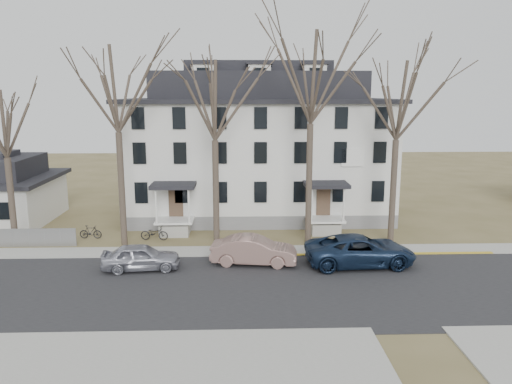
{
  "coord_description": "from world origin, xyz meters",
  "views": [
    {
      "loc": [
        -3.43,
        -21.67,
        9.74
      ],
      "look_at": [
        -2.44,
        9.0,
        3.59
      ],
      "focal_mm": 35.0,
      "sensor_mm": 36.0,
      "label": 1
    }
  ],
  "objects_px": {
    "car_tan": "(254,251)",
    "tree_bungalow": "(3,119)",
    "tree_center": "(311,70)",
    "tree_mid_right": "(398,94)",
    "car_silver": "(141,258)",
    "tree_mid_left": "(214,95)",
    "car_navy": "(360,251)",
    "tree_far_left": "(116,82)",
    "bicycle_left": "(154,234)",
    "boarding_house": "(258,148)",
    "bicycle_right": "(91,233)"
  },
  "relations": [
    {
      "from": "tree_bungalow",
      "to": "car_tan",
      "type": "xyz_separation_m",
      "value": [
        15.33,
        -4.13,
        -7.31
      ]
    },
    {
      "from": "tree_center",
      "to": "car_silver",
      "type": "bearing_deg",
      "value": -153.99
    },
    {
      "from": "bicycle_left",
      "to": "tree_center",
      "type": "bearing_deg",
      "value": -87.9
    },
    {
      "from": "tree_mid_left",
      "to": "car_tan",
      "type": "xyz_separation_m",
      "value": [
        2.33,
        -4.13,
        -8.79
      ]
    },
    {
      "from": "car_silver",
      "to": "car_navy",
      "type": "relative_size",
      "value": 0.69
    },
    {
      "from": "tree_center",
      "to": "car_navy",
      "type": "relative_size",
      "value": 2.36
    },
    {
      "from": "tree_far_left",
      "to": "tree_mid_right",
      "type": "height_order",
      "value": "tree_far_left"
    },
    {
      "from": "car_silver",
      "to": "tree_mid_right",
      "type": "bearing_deg",
      "value": -77.77
    },
    {
      "from": "tree_bungalow",
      "to": "tree_center",
      "type": "bearing_deg",
      "value": 0.0
    },
    {
      "from": "boarding_house",
      "to": "car_silver",
      "type": "xyz_separation_m",
      "value": [
        -6.97,
        -13.02,
        -4.65
      ]
    },
    {
      "from": "boarding_house",
      "to": "tree_far_left",
      "type": "height_order",
      "value": "tree_far_left"
    },
    {
      "from": "bicycle_right",
      "to": "tree_mid_right",
      "type": "bearing_deg",
      "value": -88.9
    },
    {
      "from": "tree_center",
      "to": "tree_mid_left",
      "type": "bearing_deg",
      "value": 180.0
    },
    {
      "from": "tree_center",
      "to": "tree_bungalow",
      "type": "relative_size",
      "value": 1.36
    },
    {
      "from": "tree_mid_right",
      "to": "tree_bungalow",
      "type": "xyz_separation_m",
      "value": [
        -24.5,
        0.0,
        -1.48
      ]
    },
    {
      "from": "tree_far_left",
      "to": "tree_mid_right",
      "type": "distance_m",
      "value": 17.52
    },
    {
      "from": "tree_mid_right",
      "to": "car_navy",
      "type": "xyz_separation_m",
      "value": [
        -3.12,
        -4.5,
        -8.74
      ]
    },
    {
      "from": "tree_mid_left",
      "to": "bicycle_right",
      "type": "height_order",
      "value": "tree_mid_left"
    },
    {
      "from": "tree_center",
      "to": "bicycle_left",
      "type": "xyz_separation_m",
      "value": [
        -10.19,
        0.79,
        -10.6
      ]
    },
    {
      "from": "bicycle_left",
      "to": "car_silver",
      "type": "bearing_deg",
      "value": -171.26
    },
    {
      "from": "tree_bungalow",
      "to": "car_silver",
      "type": "bearing_deg",
      "value": -28.32
    },
    {
      "from": "tree_far_left",
      "to": "bicycle_right",
      "type": "distance_m",
      "value": 10.29
    },
    {
      "from": "car_silver",
      "to": "tree_bungalow",
      "type": "bearing_deg",
      "value": 56.45
    },
    {
      "from": "tree_center",
      "to": "bicycle_right",
      "type": "relative_size",
      "value": 9.73
    },
    {
      "from": "tree_mid_left",
      "to": "car_navy",
      "type": "height_order",
      "value": "tree_mid_left"
    },
    {
      "from": "tree_far_left",
      "to": "car_tan",
      "type": "xyz_separation_m",
      "value": [
        8.33,
        -4.13,
        -9.54
      ]
    },
    {
      "from": "tree_bungalow",
      "to": "bicycle_left",
      "type": "bearing_deg",
      "value": 5.11
    },
    {
      "from": "bicycle_right",
      "to": "car_tan",
      "type": "bearing_deg",
      "value": -111.71
    },
    {
      "from": "tree_mid_left",
      "to": "car_tan",
      "type": "height_order",
      "value": "tree_mid_left"
    },
    {
      "from": "car_silver",
      "to": "car_tan",
      "type": "xyz_separation_m",
      "value": [
        6.3,
        0.74,
        0.08
      ]
    },
    {
      "from": "car_tan",
      "to": "tree_bungalow",
      "type": "bearing_deg",
      "value": 82.33
    },
    {
      "from": "tree_far_left",
      "to": "car_navy",
      "type": "height_order",
      "value": "tree_far_left"
    },
    {
      "from": "tree_mid_left",
      "to": "tree_mid_right",
      "type": "bearing_deg",
      "value": 0.0
    },
    {
      "from": "tree_center",
      "to": "tree_mid_right",
      "type": "xyz_separation_m",
      "value": [
        5.5,
        0.0,
        -1.48
      ]
    },
    {
      "from": "tree_mid_right",
      "to": "tree_far_left",
      "type": "bearing_deg",
      "value": 180.0
    },
    {
      "from": "tree_mid_left",
      "to": "tree_center",
      "type": "height_order",
      "value": "tree_center"
    },
    {
      "from": "tree_mid_right",
      "to": "car_silver",
      "type": "relative_size",
      "value": 2.97
    },
    {
      "from": "car_navy",
      "to": "bicycle_left",
      "type": "relative_size",
      "value": 3.37
    },
    {
      "from": "tree_center",
      "to": "bicycle_right",
      "type": "height_order",
      "value": "tree_center"
    },
    {
      "from": "tree_mid_left",
      "to": "car_silver",
      "type": "height_order",
      "value": "tree_mid_left"
    },
    {
      "from": "tree_center",
      "to": "car_navy",
      "type": "bearing_deg",
      "value": -62.16
    },
    {
      "from": "car_silver",
      "to": "car_navy",
      "type": "bearing_deg",
      "value": -93.54
    },
    {
      "from": "boarding_house",
      "to": "tree_mid_left",
      "type": "xyz_separation_m",
      "value": [
        -3.0,
        -8.15,
        4.22
      ]
    },
    {
      "from": "tree_far_left",
      "to": "tree_center",
      "type": "height_order",
      "value": "tree_center"
    },
    {
      "from": "car_silver",
      "to": "bicycle_left",
      "type": "height_order",
      "value": "car_silver"
    },
    {
      "from": "tree_center",
      "to": "bicycle_right",
      "type": "bearing_deg",
      "value": 174.95
    },
    {
      "from": "tree_center",
      "to": "tree_mid_right",
      "type": "relative_size",
      "value": 1.15
    },
    {
      "from": "tree_bungalow",
      "to": "bicycle_right",
      "type": "xyz_separation_m",
      "value": [
        4.46,
        1.28,
        -7.67
      ]
    },
    {
      "from": "tree_far_left",
      "to": "tree_bungalow",
      "type": "height_order",
      "value": "tree_far_left"
    },
    {
      "from": "boarding_house",
      "to": "car_tan",
      "type": "relative_size",
      "value": 4.24
    }
  ]
}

